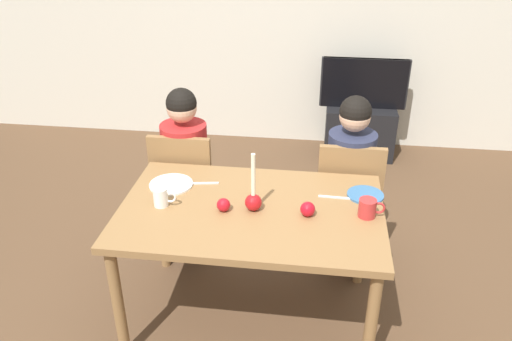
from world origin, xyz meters
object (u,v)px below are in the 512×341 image
at_px(chair_left, 186,184).
at_px(person_right_child, 348,185).
at_px(mug_right, 368,208).
at_px(person_left_child, 186,175).
at_px(plate_left, 171,184).
at_px(apple_by_left_plate, 223,205).
at_px(mug_left, 161,197).
at_px(candle_centerpiece, 253,199).
at_px(apple_near_candle, 308,209).
at_px(tv, 364,83).
at_px(chair_right, 348,195).
at_px(dining_table, 251,221).
at_px(plate_right, 365,195).
at_px(tv_stand, 359,131).

height_order(chair_left, person_right_child, person_right_child).
relative_size(person_right_child, mug_right, 8.57).
height_order(person_left_child, plate_left, person_left_child).
distance_m(chair_left, apple_by_left_plate, 0.81).
xyz_separation_m(person_left_child, mug_left, (0.05, -0.68, 0.23)).
height_order(candle_centerpiece, apple_near_candle, candle_centerpiece).
distance_m(chair_left, candle_centerpiece, 0.88).
xyz_separation_m(candle_centerpiece, mug_left, (-0.49, -0.02, -0.01)).
height_order(person_left_child, tv, person_left_child).
height_order(chair_left, person_left_child, person_left_child).
distance_m(chair_right, mug_right, 0.67).
height_order(chair_left, apple_near_candle, chair_left).
bearing_deg(candle_centerpiece, person_left_child, 129.60).
relative_size(dining_table, plate_right, 6.94).
bearing_deg(chair_left, plate_left, -84.75).
bearing_deg(dining_table, apple_by_left_plate, -162.17).
xyz_separation_m(tv, apple_by_left_plate, (-0.86, -2.35, 0.08)).
height_order(chair_right, mug_right, chair_right).
xyz_separation_m(person_left_child, apple_near_candle, (0.83, -0.67, 0.22)).
xyz_separation_m(tv_stand, tv, (0.00, 0.00, 0.47)).
bearing_deg(plate_right, candle_centerpiece, -159.69).
bearing_deg(mug_right, tv_stand, 87.21).
relative_size(chair_right, apple_by_left_plate, 12.47).
distance_m(chair_left, mug_right, 1.32).
bearing_deg(plate_left, dining_table, -20.34).
bearing_deg(mug_left, plate_right, 12.58).
relative_size(chair_right, tv, 1.14).
xyz_separation_m(dining_table, mug_left, (-0.48, -0.04, 0.14)).
bearing_deg(plate_right, chair_right, 99.21).
height_order(mug_left, apple_by_left_plate, mug_left).
bearing_deg(apple_by_left_plate, dining_table, 17.83).
relative_size(chair_left, plate_right, 4.46).
relative_size(person_left_child, plate_left, 4.72).
height_order(chair_left, apple_by_left_plate, chair_left).
relative_size(person_left_child, mug_left, 9.39).
height_order(apple_near_candle, apple_by_left_plate, apple_near_candle).
height_order(chair_left, chair_right, same).
bearing_deg(mug_right, plate_left, 170.77).
bearing_deg(dining_table, chair_left, 130.94).
bearing_deg(apple_near_candle, dining_table, 173.55).
relative_size(person_left_child, person_right_child, 1.00).
relative_size(chair_left, chair_right, 1.00).
height_order(person_right_child, apple_by_left_plate, person_right_child).
bearing_deg(plate_left, person_right_child, 23.99).
distance_m(tv, apple_by_left_plate, 2.50).
xyz_separation_m(chair_left, chair_right, (1.07, 0.00, 0.00)).
relative_size(plate_left, apple_by_left_plate, 3.44).
relative_size(chair_right, mug_left, 7.21).
relative_size(plate_right, mug_left, 1.62).
bearing_deg(dining_table, mug_right, 0.28).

